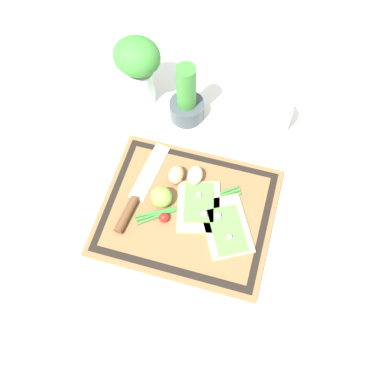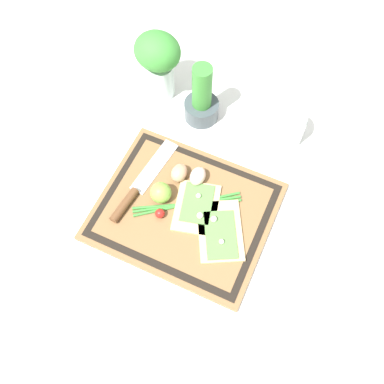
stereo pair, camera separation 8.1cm
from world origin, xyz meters
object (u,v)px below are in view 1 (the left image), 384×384
object	(u,v)px
lime	(161,197)
cherry_tomato_red	(164,218)
pizza_slice_far	(199,206)
egg_pink	(195,176)
egg_brown	(176,175)
knife	(134,201)
herb_pot	(187,101)
sauce_jar	(274,117)
herb_glass	(138,66)
pizza_slice_near	(226,227)

from	to	relation	value
lime	cherry_tomato_red	xyz separation A→B (m)	(0.02, -0.05, -0.01)
pizza_slice_far	lime	xyz separation A→B (m)	(-0.09, -0.01, 0.02)
egg_pink	lime	distance (m)	0.11
egg_brown	knife	bearing A→B (deg)	-131.23
herb_pot	sauce_jar	size ratio (longest dim) A/B	1.97
knife	herb_glass	bearing A→B (deg)	105.14
pizza_slice_near	egg_pink	distance (m)	0.16
egg_pink	herb_glass	world-z (taller)	herb_glass
sauce_jar	herb_glass	distance (m)	0.39
herb_glass	cherry_tomato_red	bearing A→B (deg)	-63.83
lime	herb_pot	size ratio (longest dim) A/B	0.28
egg_pink	herb_pot	xyz separation A→B (m)	(-0.08, 0.20, 0.03)
lime	herb_glass	size ratio (longest dim) A/B	0.25
lime	herb_pot	bearing A→B (deg)	93.36
egg_brown	egg_pink	xyz separation A→B (m)	(0.05, 0.01, 0.00)
egg_pink	knife	bearing A→B (deg)	-140.93
egg_brown	herb_pot	bearing A→B (deg)	98.62
pizza_slice_near	herb_pot	size ratio (longest dim) A/B	1.00
pizza_slice_far	pizza_slice_near	bearing A→B (deg)	-25.36
egg_pink	pizza_slice_near	bearing A→B (deg)	-45.32
pizza_slice_near	sauce_jar	bearing A→B (deg)	81.52
lime	herb_glass	distance (m)	0.37
egg_brown	cherry_tomato_red	distance (m)	0.12
lime	herb_pot	xyz separation A→B (m)	(-0.02, 0.29, 0.02)
cherry_tomato_red	knife	bearing A→B (deg)	163.75
egg_brown	lime	distance (m)	0.08
egg_brown	sauce_jar	size ratio (longest dim) A/B	0.54
knife	sauce_jar	size ratio (longest dim) A/B	2.83
cherry_tomato_red	sauce_jar	world-z (taller)	sauce_jar
egg_brown	sauce_jar	bearing A→B (deg)	49.36
egg_pink	cherry_tomato_red	xyz separation A→B (m)	(-0.04, -0.13, -0.01)
egg_brown	sauce_jar	xyz separation A→B (m)	(0.21, 0.24, 0.01)
sauce_jar	lime	bearing A→B (deg)	-125.27
knife	lime	distance (m)	0.07
pizza_slice_far	egg_brown	world-z (taller)	egg_brown
herb_glass	sauce_jar	bearing A→B (deg)	0.08
lime	cherry_tomato_red	bearing A→B (deg)	-67.07
knife	egg_brown	world-z (taller)	egg_brown
cherry_tomato_red	herb_pot	world-z (taller)	herb_pot
pizza_slice_far	herb_glass	xyz separation A→B (m)	(-0.25, 0.31, 0.11)
pizza_slice_near	pizza_slice_far	bearing A→B (deg)	154.64
lime	cherry_tomato_red	world-z (taller)	lime
pizza_slice_near	sauce_jar	size ratio (longest dim) A/B	1.97
cherry_tomato_red	herb_pot	distance (m)	0.34
herb_pot	pizza_slice_near	bearing A→B (deg)	-58.82
lime	egg_brown	bearing A→B (deg)	78.15
knife	egg_brown	bearing A→B (deg)	48.77
pizza_slice_near	cherry_tomato_red	bearing A→B (deg)	-172.60
cherry_tomato_red	sauce_jar	size ratio (longest dim) A/B	0.25
egg_brown	cherry_tomato_red	xyz separation A→B (m)	(0.00, -0.12, -0.01)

